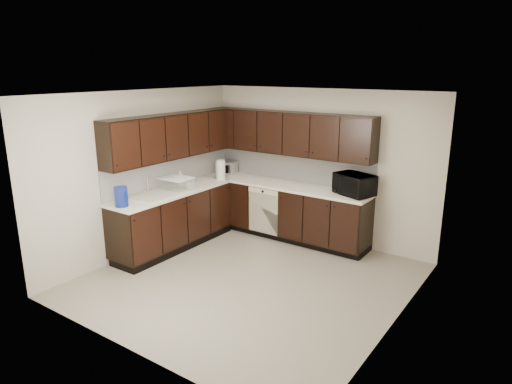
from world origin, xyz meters
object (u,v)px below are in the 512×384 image
microwave (354,184)px  storage_bin (176,184)px  sink (158,199)px  toaster_oven (227,167)px  blue_pitcher (121,197)px

microwave → storage_bin: size_ratio=1.21×
sink → toaster_oven: 1.79m
blue_pitcher → sink: bearing=73.8°
microwave → storage_bin: 2.78m
toaster_oven → blue_pitcher: 2.47m
sink → toaster_oven: sink is taller
sink → microwave: (2.43, 1.73, 0.22)m
toaster_oven → storage_bin: 1.37m
sink → toaster_oven: bearing=92.2°
sink → blue_pitcher: 0.72m
toaster_oven → storage_bin: toaster_oven is taller
microwave → storage_bin: microwave is taller
microwave → storage_bin: bearing=-130.6°
microwave → blue_pitcher: 3.42m
blue_pitcher → toaster_oven: bearing=74.6°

